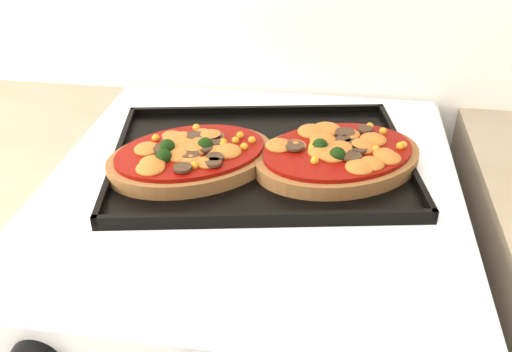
# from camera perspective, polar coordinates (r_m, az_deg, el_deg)

# --- Properties ---
(baking_tray) EXTENTS (0.49, 0.39, 0.02)m
(baking_tray) POSITION_cam_1_polar(r_m,az_deg,el_deg) (0.85, 0.50, 1.88)
(baking_tray) COLOR black
(baking_tray) RESTS_ON stove
(pizza_left) EXTENTS (0.30, 0.27, 0.04)m
(pizza_left) POSITION_cam_1_polar(r_m,az_deg,el_deg) (0.83, -6.53, 2.05)
(pizza_left) COLOR brown
(pizza_left) RESTS_ON baking_tray
(pizza_right) EXTENTS (0.30, 0.27, 0.04)m
(pizza_right) POSITION_cam_1_polar(r_m,az_deg,el_deg) (0.83, 8.16, 2.10)
(pizza_right) COLOR brown
(pizza_right) RESTS_ON baking_tray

